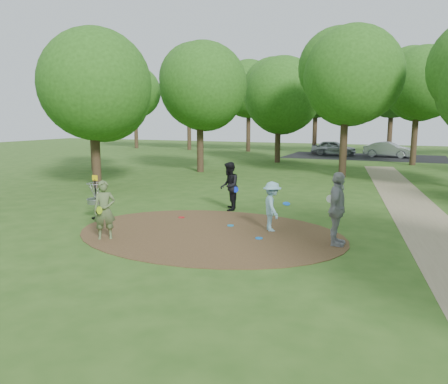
% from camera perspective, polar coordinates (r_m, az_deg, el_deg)
% --- Properties ---
extents(ground, '(100.00, 100.00, 0.00)m').
position_cam_1_polar(ground, '(13.51, -1.96, -5.39)').
color(ground, '#2D5119').
rests_on(ground, ground).
extents(dirt_clearing, '(8.40, 8.40, 0.02)m').
position_cam_1_polar(dirt_clearing, '(13.51, -1.96, -5.35)').
color(dirt_clearing, '#47301C').
rests_on(dirt_clearing, ground).
extents(footpath, '(7.55, 39.89, 0.01)m').
position_cam_1_polar(footpath, '(14.34, 26.23, -5.49)').
color(footpath, '#8C7A5B').
rests_on(footpath, ground).
extents(parking_lot, '(14.00, 8.00, 0.01)m').
position_cam_1_polar(parking_lot, '(42.16, 17.85, 4.40)').
color(parking_lot, black).
rests_on(parking_lot, ground).
extents(player_observer_with_disc, '(0.75, 0.69, 1.73)m').
position_cam_1_polar(player_observer_with_disc, '(13.14, -15.34, -2.30)').
color(player_observer_with_disc, '#53663B').
rests_on(player_observer_with_disc, ground).
extents(player_throwing_with_disc, '(1.12, 1.16, 1.56)m').
position_cam_1_polar(player_throwing_with_disc, '(13.67, 6.28, -1.90)').
color(player_throwing_with_disc, '#89BECC').
rests_on(player_throwing_with_disc, ground).
extents(player_walking_with_disc, '(0.94, 1.07, 1.86)m').
position_cam_1_polar(player_walking_with_disc, '(16.67, 0.67, 0.76)').
color(player_walking_with_disc, black).
rests_on(player_walking_with_disc, ground).
extents(player_waiting_with_disc, '(0.55, 1.21, 2.06)m').
position_cam_1_polar(player_waiting_with_disc, '(12.38, 14.55, -2.19)').
color(player_waiting_with_disc, '#959597').
rests_on(player_waiting_with_disc, ground).
extents(disc_ground_cyan, '(0.22, 0.22, 0.02)m').
position_cam_1_polar(disc_ground_cyan, '(14.33, 0.86, -4.39)').
color(disc_ground_cyan, '#177FB8').
rests_on(disc_ground_cyan, dirt_clearing).
extents(disc_ground_blue, '(0.22, 0.22, 0.02)m').
position_cam_1_polar(disc_ground_blue, '(12.89, 4.58, -6.03)').
color(disc_ground_blue, blue).
rests_on(disc_ground_blue, dirt_clearing).
extents(disc_ground_red, '(0.22, 0.22, 0.02)m').
position_cam_1_polar(disc_ground_red, '(15.56, -5.58, -3.31)').
color(disc_ground_red, red).
rests_on(disc_ground_red, dirt_clearing).
extents(car_left, '(4.15, 1.69, 1.41)m').
position_cam_1_polar(car_left, '(42.96, 14.13, 5.60)').
color(car_left, '#9BA0A2').
rests_on(car_left, ground).
extents(car_right, '(4.39, 2.14, 1.38)m').
position_cam_1_polar(car_right, '(42.34, 20.68, 5.20)').
color(car_right, '#A4A8AC').
rests_on(car_right, ground).
extents(disc_golf_basket, '(0.63, 0.63, 1.54)m').
position_cam_1_polar(disc_golf_basket, '(15.92, -16.42, -0.26)').
color(disc_golf_basket, black).
rests_on(disc_golf_basket, ground).
extents(tree_ring, '(36.73, 44.82, 9.00)m').
position_cam_1_polar(tree_ring, '(21.53, 15.13, 13.87)').
color(tree_ring, '#332316').
rests_on(tree_ring, ground).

